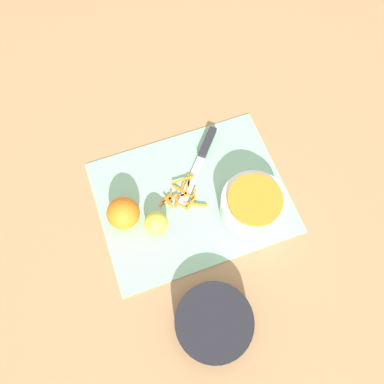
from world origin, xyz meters
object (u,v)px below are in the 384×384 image
(bowl_speckled, at_px, (253,204))
(orange_left, at_px, (123,213))
(knife, at_px, (203,152))
(lemon, at_px, (156,223))
(bowl_dark, at_px, (214,322))

(bowl_speckled, xyz_separation_m, orange_left, (0.31, -0.08, 0.00))
(knife, height_order, lemon, lemon)
(knife, bearing_deg, lemon, -8.46)
(knife, relative_size, orange_left, 2.50)
(orange_left, xyz_separation_m, lemon, (-0.07, 0.05, -0.01))
(knife, bearing_deg, bowl_dark, 23.53)
(knife, height_order, orange_left, orange_left)
(bowl_dark, distance_m, knife, 0.43)
(bowl_dark, height_order, knife, bowl_dark)
(orange_left, bearing_deg, knife, -156.73)
(bowl_speckled, relative_size, lemon, 2.79)
(bowl_dark, height_order, lemon, lemon)
(bowl_dark, height_order, orange_left, orange_left)
(bowl_dark, bearing_deg, knife, -107.43)
(bowl_speckled, height_order, bowl_dark, bowl_speckled)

